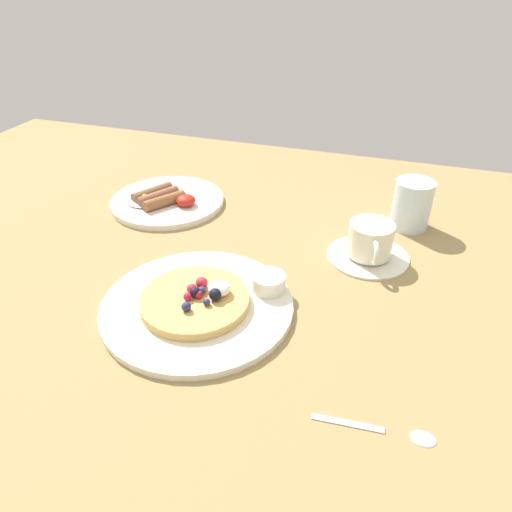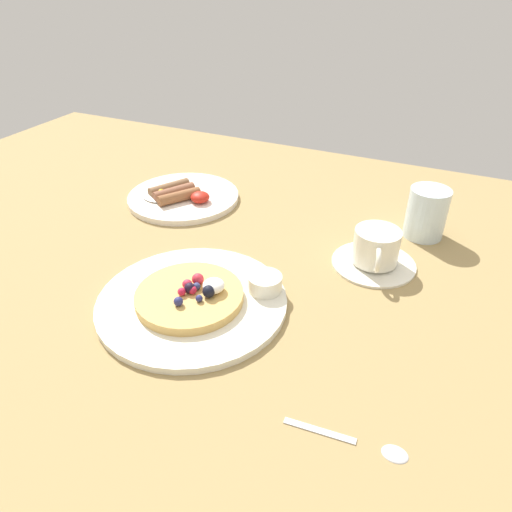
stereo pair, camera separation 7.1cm
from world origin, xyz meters
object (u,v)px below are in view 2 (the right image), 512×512
pancake_plate (192,301)px  water_glass (427,213)px  breakfast_plate (184,197)px  coffee_cup (376,246)px  coffee_saucer (374,262)px  teaspoon (369,445)px  syrup_ramekin (265,283)px

pancake_plate → water_glass: (28.04, 35.50, 4.09)cm
pancake_plate → breakfast_plate: size_ratio=1.21×
breakfast_plate → coffee_cup: coffee_cup is taller
coffee_saucer → water_glass: water_glass is taller
coffee_cup → teaspoon: size_ratio=0.77×
water_glass → pancake_plate: bearing=-128.3°
syrup_ramekin → coffee_saucer: 20.36cm
coffee_cup → water_glass: 14.93cm
breakfast_plate → coffee_cup: size_ratio=2.23×
coffee_cup → syrup_ramekin: bearing=-130.9°
breakfast_plate → water_glass: bearing=7.0°
breakfast_plate → coffee_cup: 43.09cm
coffee_cup → teaspoon: (7.49, -34.61, -3.55)cm
teaspoon → breakfast_plate: bearing=139.6°
teaspoon → water_glass: bearing=91.9°
coffee_cup → teaspoon: coffee_cup is taller
pancake_plate → coffee_cup: size_ratio=2.71×
syrup_ramekin → coffee_saucer: syrup_ramekin is taller
breakfast_plate → coffee_saucer: breakfast_plate is taller
pancake_plate → teaspoon: 32.29cm
teaspoon → syrup_ramekin: bearing=136.9°
coffee_cup → teaspoon: bearing=-77.8°
water_glass → teaspoon: bearing=-88.1°
coffee_saucer → teaspoon: coffee_saucer is taller
breakfast_plate → coffee_saucer: size_ratio=1.67×
pancake_plate → water_glass: size_ratio=3.05×
pancake_plate → syrup_ramekin: bearing=36.3°
pancake_plate → breakfast_plate: 35.75cm
coffee_saucer → coffee_cup: (0.04, -0.17, 3.38)cm
water_glass → coffee_cup: bearing=-113.3°
pancake_plate → water_glass: 45.43cm
breakfast_plate → teaspoon: 65.34cm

